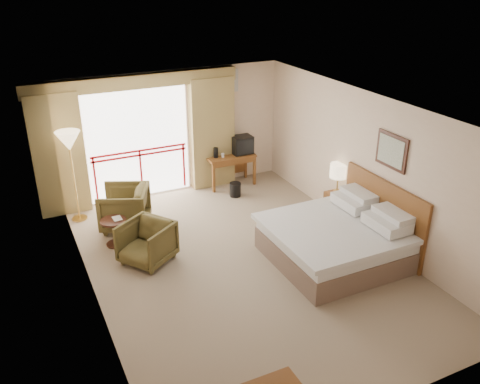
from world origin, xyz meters
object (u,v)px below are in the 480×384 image
tv (242,145)px  side_table (114,228)px  desk (229,161)px  wastebasket (235,190)px  nightstand (337,206)px  table_lamp (338,171)px  armchair_far (126,227)px  armchair_near (148,261)px  floor_lamp (69,145)px  bed (337,240)px

tv → side_table: 3.77m
desk → wastebasket: size_ratio=3.56×
nightstand → desk: bearing=114.9°
table_lamp → armchair_far: (-3.94, 1.43, -1.01)m
armchair_near → side_table: bearing=170.7°
armchair_far → armchair_near: (0.03, -1.41, 0.00)m
nightstand → side_table: nightstand is taller
wastebasket → armchair_far: bearing=-171.9°
nightstand → wastebasket: (-1.39, 1.85, -0.11)m
nightstand → floor_lamp: floor_lamp is taller
tv → armchair_near: 3.94m
desk → tv: size_ratio=2.45×
bed → wastebasket: bearing=98.4°
table_lamp → desk: size_ratio=0.54×
nightstand → side_table: bearing=167.5°
floor_lamp → wastebasket: bearing=-6.4°
desk → side_table: desk is taller
armchair_near → floor_lamp: size_ratio=0.44×
bed → table_lamp: (0.93, 1.33, 0.63)m
bed → desk: bed is taller
wastebasket → armchair_near: size_ratio=0.39×
armchair_far → armchair_near: armchair_far is taller
nightstand → table_lamp: bearing=89.1°
wastebasket → armchair_far: size_ratio=0.35×
tv → armchair_near: bearing=-119.7°
wastebasket → floor_lamp: floor_lamp is taller
bed → tv: size_ratio=4.66×
table_lamp → side_table: size_ratio=1.18×
desk → wastebasket: (-0.17, -0.68, -0.41)m
armchair_far → table_lamp: bearing=93.8°
table_lamp → floor_lamp: 5.21m
nightstand → floor_lamp: size_ratio=0.29×
tv → armchair_far: bearing=-140.3°
desk → armchair_near: bearing=-135.4°
desk → floor_lamp: size_ratio=0.60×
armchair_far → armchair_near: size_ratio=1.12×
tv → desk: bearing=-169.0°
side_table → floor_lamp: size_ratio=0.28×
table_lamp → desk: (-1.22, 2.48, -0.44)m
nightstand → tv: (-0.92, 2.48, 0.66)m
table_lamp → wastebasket: size_ratio=1.91×
desk → armchair_far: 2.96m
bed → armchair_near: bed is taller
bed → armchair_far: bed is taller
bed → armchair_near: (-2.97, 1.35, -0.38)m
tv → wastebasket: (-0.47, -0.63, -0.78)m
nightstand → side_table: (-4.28, 0.88, 0.08)m
nightstand → desk: (-1.22, 2.53, 0.30)m
bed → side_table: bed is taller
bed → table_lamp: size_ratio=3.55×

